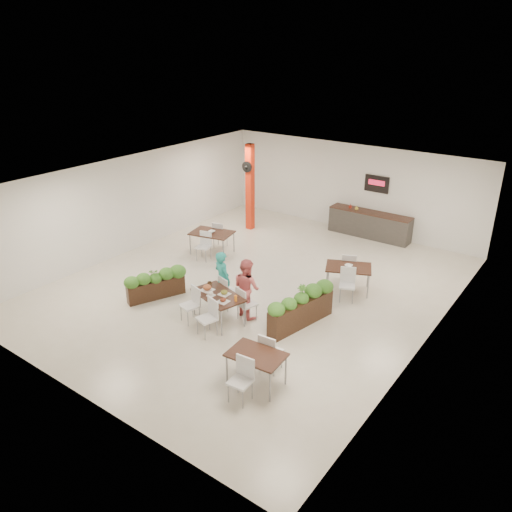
{
  "coord_description": "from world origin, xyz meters",
  "views": [
    {
      "loc": [
        7.68,
        -10.48,
        6.6
      ],
      "look_at": [
        0.23,
        -0.26,
        1.1
      ],
      "focal_mm": 35.0,
      "sensor_mm": 36.0,
      "label": 1
    }
  ],
  "objects_px": {
    "diner_woman": "(247,288)",
    "side_table_a": "(212,235)",
    "main_table": "(218,298)",
    "diner_man": "(222,279)",
    "side_table_b": "(348,270)",
    "planter_left": "(156,282)",
    "side_table_c": "(256,359)",
    "red_column": "(250,186)",
    "service_counter": "(369,224)",
    "planter_right": "(301,307)"
  },
  "relations": [
    {
      "from": "diner_woman",
      "to": "side_table_b",
      "type": "distance_m",
      "value": 3.16
    },
    {
      "from": "diner_woman",
      "to": "planter_left",
      "type": "height_order",
      "value": "diner_woman"
    },
    {
      "from": "side_table_b",
      "to": "main_table",
      "type": "bearing_deg",
      "value": -143.56
    },
    {
      "from": "service_counter",
      "to": "side_table_b",
      "type": "xyz_separation_m",
      "value": [
        1.3,
        -4.33,
        0.14
      ]
    },
    {
      "from": "side_table_c",
      "to": "side_table_b",
      "type": "bearing_deg",
      "value": 90.35
    },
    {
      "from": "diner_man",
      "to": "side_table_b",
      "type": "xyz_separation_m",
      "value": [
        2.29,
        2.78,
        -0.16
      ]
    },
    {
      "from": "service_counter",
      "to": "main_table",
      "type": "distance_m",
      "value": 7.79
    },
    {
      "from": "main_table",
      "to": "side_table_a",
      "type": "distance_m",
      "value": 4.4
    },
    {
      "from": "main_table",
      "to": "side_table_b",
      "type": "height_order",
      "value": "same"
    },
    {
      "from": "red_column",
      "to": "planter_left",
      "type": "relative_size",
      "value": 1.99
    },
    {
      "from": "planter_right",
      "to": "side_table_a",
      "type": "relative_size",
      "value": 1.26
    },
    {
      "from": "diner_man",
      "to": "planter_left",
      "type": "height_order",
      "value": "diner_man"
    },
    {
      "from": "service_counter",
      "to": "diner_woman",
      "type": "height_order",
      "value": "service_counter"
    },
    {
      "from": "diner_woman",
      "to": "planter_right",
      "type": "distance_m",
      "value": 1.48
    },
    {
      "from": "service_counter",
      "to": "diner_man",
      "type": "bearing_deg",
      "value": -97.94
    },
    {
      "from": "side_table_b",
      "to": "side_table_c",
      "type": "xyz_separation_m",
      "value": [
        0.4,
        -4.95,
        -0.01
      ]
    },
    {
      "from": "main_table",
      "to": "diner_man",
      "type": "height_order",
      "value": "diner_man"
    },
    {
      "from": "side_table_a",
      "to": "side_table_c",
      "type": "bearing_deg",
      "value": -54.92
    },
    {
      "from": "red_column",
      "to": "diner_woman",
      "type": "height_order",
      "value": "red_column"
    },
    {
      "from": "service_counter",
      "to": "diner_woman",
      "type": "distance_m",
      "value": 7.12
    },
    {
      "from": "side_table_c",
      "to": "service_counter",
      "type": "bearing_deg",
      "value": 96.13
    },
    {
      "from": "side_table_b",
      "to": "side_table_c",
      "type": "relative_size",
      "value": 1.0
    },
    {
      "from": "service_counter",
      "to": "main_table",
      "type": "relative_size",
      "value": 1.58
    },
    {
      "from": "red_column",
      "to": "side_table_b",
      "type": "distance_m",
      "value": 5.93
    },
    {
      "from": "diner_woman",
      "to": "side_table_a",
      "type": "height_order",
      "value": "diner_woman"
    },
    {
      "from": "main_table",
      "to": "planter_right",
      "type": "xyz_separation_m",
      "value": [
        1.81,
        1.04,
        -0.12
      ]
    },
    {
      "from": "red_column",
      "to": "service_counter",
      "type": "distance_m",
      "value": 4.56
    },
    {
      "from": "service_counter",
      "to": "diner_man",
      "type": "xyz_separation_m",
      "value": [
        -0.99,
        -7.11,
        0.3
      ]
    },
    {
      "from": "diner_man",
      "to": "side_table_c",
      "type": "height_order",
      "value": "diner_man"
    },
    {
      "from": "diner_man",
      "to": "side_table_c",
      "type": "relative_size",
      "value": 0.96
    },
    {
      "from": "service_counter",
      "to": "side_table_c",
      "type": "relative_size",
      "value": 1.82
    },
    {
      "from": "diner_woman",
      "to": "side_table_b",
      "type": "xyz_separation_m",
      "value": [
        1.49,
        2.78,
        -0.15
      ]
    },
    {
      "from": "diner_woman",
      "to": "side_table_c",
      "type": "bearing_deg",
      "value": 147.56
    },
    {
      "from": "planter_left",
      "to": "side_table_a",
      "type": "height_order",
      "value": "side_table_a"
    },
    {
      "from": "planter_left",
      "to": "diner_woman",
      "type": "bearing_deg",
      "value": 15.99
    },
    {
      "from": "planter_left",
      "to": "side_table_c",
      "type": "bearing_deg",
      "value": -17.78
    },
    {
      "from": "planter_right",
      "to": "side_table_c",
      "type": "xyz_separation_m",
      "value": [
        0.49,
        -2.56,
        0.1
      ]
    },
    {
      "from": "diner_woman",
      "to": "main_table",
      "type": "bearing_deg",
      "value": 74.3
    },
    {
      "from": "planter_left",
      "to": "planter_right",
      "type": "bearing_deg",
      "value": 15.77
    },
    {
      "from": "red_column",
      "to": "diner_man",
      "type": "height_order",
      "value": "red_column"
    },
    {
      "from": "red_column",
      "to": "diner_woman",
      "type": "distance_m",
      "value": 6.54
    },
    {
      "from": "side_table_b",
      "to": "red_column",
      "type": "bearing_deg",
      "value": 130.47
    },
    {
      "from": "diner_woman",
      "to": "side_table_c",
      "type": "xyz_separation_m",
      "value": [
        1.89,
        -2.17,
        -0.17
      ]
    },
    {
      "from": "main_table",
      "to": "side_table_b",
      "type": "relative_size",
      "value": 1.15
    },
    {
      "from": "planter_right",
      "to": "side_table_a",
      "type": "distance_m",
      "value": 5.28
    },
    {
      "from": "red_column",
      "to": "main_table",
      "type": "distance_m",
      "value": 6.88
    },
    {
      "from": "side_table_a",
      "to": "side_table_b",
      "type": "distance_m",
      "value": 4.89
    },
    {
      "from": "diner_man",
      "to": "side_table_c",
      "type": "bearing_deg",
      "value": 157.62
    },
    {
      "from": "planter_right",
      "to": "side_table_a",
      "type": "height_order",
      "value": "planter_right"
    },
    {
      "from": "planter_left",
      "to": "red_column",
      "type": "bearing_deg",
      "value": 101.6
    }
  ]
}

